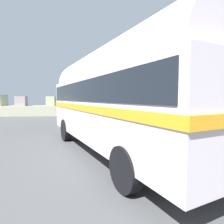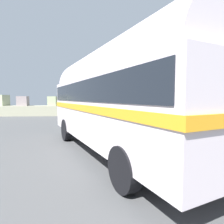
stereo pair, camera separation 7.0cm
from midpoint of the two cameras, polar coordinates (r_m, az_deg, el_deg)
The scene contains 5 objects.
ground at distance 9.67m, azimuth 9.55°, elevation -7.27°, with size 32.00×26.00×0.02m.
breakwater at distance 21.16m, azimuth 1.98°, elevation 1.03°, with size 31.36×2.39×2.49m.
vintage_coach at distance 6.51m, azimuth 0.99°, elevation 5.29°, with size 5.44×8.85×3.70m.
parked_car_nearest at distance 14.99m, azimuth 25.03°, elevation 0.19°, with size 4.12×1.76×1.86m.
lamp_post at distance 16.50m, azimuth 6.84°, elevation 8.55°, with size 0.73×0.70×5.55m.
Camera 2 is at (-2.26, -9.20, 1.93)m, focal length 29.90 mm.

